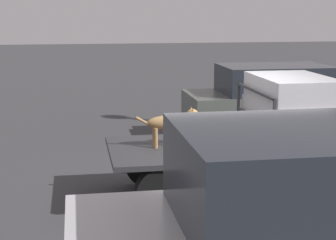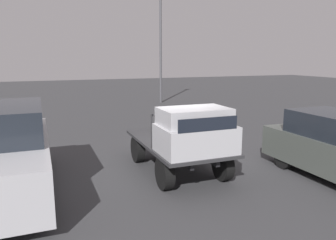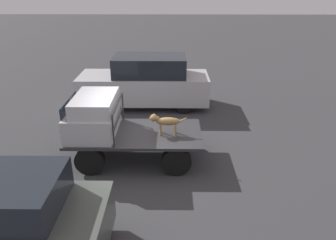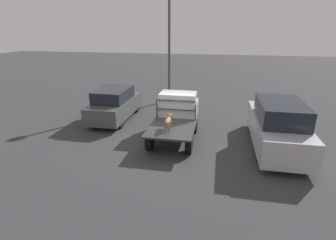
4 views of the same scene
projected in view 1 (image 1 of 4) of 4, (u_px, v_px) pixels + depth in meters
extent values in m
plane|color=#38383A|center=(225.00, 196.00, 9.05)|extent=(80.00, 80.00, 0.00)
cylinder|color=black|center=(276.00, 157.00, 9.93)|extent=(0.79, 0.24, 0.79)
cylinder|color=black|center=(314.00, 185.00, 8.38)|extent=(0.79, 0.24, 0.79)
cylinder|color=black|center=(148.00, 163.00, 9.56)|extent=(0.79, 0.24, 0.79)
cylinder|color=black|center=(163.00, 193.00, 8.01)|extent=(0.79, 0.24, 0.79)
cube|color=black|center=(220.00, 151.00, 9.24)|extent=(3.40, 0.10, 0.18)
cube|color=black|center=(232.00, 161.00, 8.59)|extent=(3.40, 0.10, 0.18)
cube|color=#2D2D30|center=(226.00, 148.00, 8.89)|extent=(3.70, 1.93, 0.08)
cube|color=#B7B7BC|center=(296.00, 122.00, 9.01)|extent=(1.28, 1.81, 0.67)
cube|color=#B7B7BC|center=(292.00, 89.00, 8.88)|extent=(1.08, 1.66, 0.41)
cube|color=black|center=(335.00, 92.00, 9.01)|extent=(0.02, 1.48, 0.31)
cube|color=#2D2D30|center=(238.00, 108.00, 9.72)|extent=(0.04, 0.04, 0.88)
cube|color=#2D2D30|center=(274.00, 129.00, 8.02)|extent=(0.04, 0.04, 0.88)
cube|color=#2D2D30|center=(255.00, 91.00, 8.79)|extent=(0.04, 1.77, 0.04)
cube|color=#2D2D30|center=(254.00, 117.00, 8.87)|extent=(0.04, 1.77, 0.04)
cylinder|color=#9E7547|center=(180.00, 135.00, 8.91)|extent=(0.06, 0.06, 0.31)
cylinder|color=#9E7547|center=(182.00, 137.00, 8.75)|extent=(0.06, 0.06, 0.31)
cylinder|color=#9E7547|center=(154.00, 136.00, 8.84)|extent=(0.06, 0.06, 0.31)
cylinder|color=#9E7547|center=(156.00, 138.00, 8.68)|extent=(0.06, 0.06, 0.31)
ellipsoid|color=olive|center=(168.00, 122.00, 8.75)|extent=(0.66, 0.22, 0.22)
sphere|color=#9E7547|center=(179.00, 124.00, 8.79)|extent=(0.10, 0.10, 0.10)
cylinder|color=olive|center=(186.00, 118.00, 8.78)|extent=(0.16, 0.12, 0.15)
sphere|color=olive|center=(193.00, 115.00, 8.79)|extent=(0.20, 0.20, 0.20)
cone|color=#9E7547|center=(198.00, 116.00, 8.81)|extent=(0.11, 0.11, 0.11)
cone|color=olive|center=(191.00, 109.00, 8.83)|extent=(0.06, 0.08, 0.10)
cone|color=olive|center=(193.00, 111.00, 8.72)|extent=(0.06, 0.08, 0.10)
cylinder|color=olive|center=(144.00, 122.00, 8.68)|extent=(0.28, 0.04, 0.18)
cylinder|color=black|center=(323.00, 119.00, 13.82)|extent=(0.60, 0.20, 0.60)
cylinder|color=black|center=(216.00, 123.00, 13.38)|extent=(0.60, 0.20, 0.60)
cylinder|color=black|center=(234.00, 136.00, 11.97)|extent=(0.60, 0.20, 0.60)
cube|color=#474C47|center=(282.00, 111.00, 12.82)|extent=(4.37, 1.74, 0.85)
cube|color=#1E232B|center=(274.00, 79.00, 12.64)|extent=(2.40, 1.57, 0.62)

